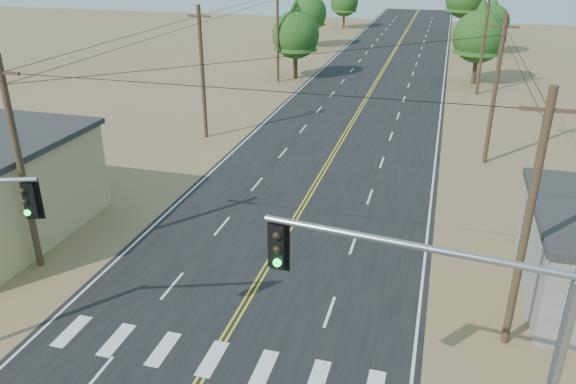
% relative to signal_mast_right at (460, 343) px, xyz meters
% --- Properties ---
extents(road, '(15.00, 200.00, 0.02)m').
position_rel_signal_mast_right_xyz_m(road, '(-8.18, 25.76, -5.47)').
color(road, black).
rests_on(road, ground).
extents(utility_pole_left_near, '(1.80, 0.30, 10.00)m').
position_rel_signal_mast_right_xyz_m(utility_pole_left_near, '(-18.68, 7.76, -0.36)').
color(utility_pole_left_near, '#4C3826').
rests_on(utility_pole_left_near, ground).
extents(utility_pole_left_mid, '(1.80, 0.30, 10.00)m').
position_rel_signal_mast_right_xyz_m(utility_pole_left_mid, '(-18.68, 27.76, -0.36)').
color(utility_pole_left_mid, '#4C3826').
rests_on(utility_pole_left_mid, ground).
extents(utility_pole_left_far, '(1.80, 0.30, 10.00)m').
position_rel_signal_mast_right_xyz_m(utility_pole_left_far, '(-18.68, 47.76, -0.36)').
color(utility_pole_left_far, '#4C3826').
rests_on(utility_pole_left_far, ground).
extents(utility_pole_right_near, '(1.80, 0.30, 10.00)m').
position_rel_signal_mast_right_xyz_m(utility_pole_right_near, '(2.32, 7.76, -0.36)').
color(utility_pole_right_near, '#4C3826').
rests_on(utility_pole_right_near, ground).
extents(utility_pole_right_mid, '(1.80, 0.30, 10.00)m').
position_rel_signal_mast_right_xyz_m(utility_pole_right_mid, '(2.32, 27.76, -0.36)').
color(utility_pole_right_mid, '#4C3826').
rests_on(utility_pole_right_mid, ground).
extents(utility_pole_right_far, '(1.80, 0.30, 10.00)m').
position_rel_signal_mast_right_xyz_m(utility_pole_right_far, '(2.32, 47.76, -0.36)').
color(utility_pole_right_far, '#4C3826').
rests_on(utility_pole_right_far, ground).
extents(signal_mast_right, '(7.17, 1.12, 8.04)m').
position_rel_signal_mast_right_xyz_m(signal_mast_right, '(0.00, 0.00, 0.00)').
color(signal_mast_right, gray).
rests_on(signal_mast_right, ground).
extents(tree_left_near, '(5.20, 5.20, 8.66)m').
position_rel_signal_mast_right_xyz_m(tree_left_near, '(-17.29, 50.02, -0.18)').
color(tree_left_near, '#3F2D1E').
rests_on(tree_left_near, ground).
extents(tree_left_mid, '(5.20, 5.20, 8.67)m').
position_rel_signal_mast_right_xyz_m(tree_left_mid, '(-20.78, 70.41, -0.18)').
color(tree_left_mid, '#3F2D1E').
rests_on(tree_left_mid, ground).
extents(tree_right_near, '(5.46, 5.46, 9.10)m').
position_rel_signal_mast_right_xyz_m(tree_right_near, '(2.09, 52.42, 0.08)').
color(tree_right_near, '#3F2D1E').
rests_on(tree_right_near, ground).
extents(tree_right_mid, '(4.58, 4.58, 7.64)m').
position_rel_signal_mast_right_xyz_m(tree_right_mid, '(4.44, 71.93, -0.81)').
color(tree_right_mid, '#3F2D1E').
rests_on(tree_right_mid, ground).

